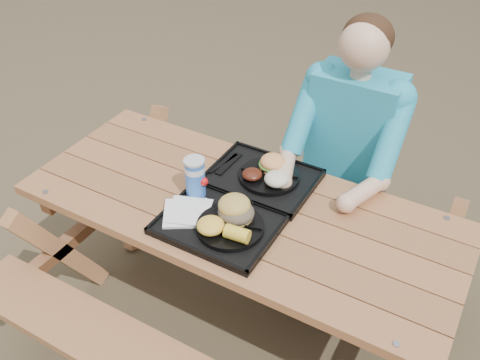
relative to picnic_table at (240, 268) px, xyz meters
The scene contains 18 objects.
ground 0.38m from the picnic_table, ahead, with size 60.00×60.00×0.00m, color #999999.
picnic_table is the anchor object (origin of this frame).
tray_near 0.41m from the picnic_table, 92.72° to the right, with size 0.45×0.35×0.02m, color black.
tray_far 0.43m from the picnic_table, 89.83° to the left, with size 0.45×0.35×0.02m, color black.
plate_near 0.44m from the picnic_table, 73.28° to the right, with size 0.26×0.26×0.02m, color black.
plate_far 0.45m from the picnic_table, 81.22° to the left, with size 0.26×0.26×0.02m, color black.
napkin_stack 0.46m from the picnic_table, 130.39° to the right, with size 0.17×0.17×0.02m, color white.
soda_cup 0.51m from the picnic_table, 164.65° to the right, with size 0.08×0.08×0.16m, color blue.
condiment_bbq 0.41m from the picnic_table, 85.40° to the right, with size 0.05×0.05×0.03m, color black.
condiment_mustard 0.42m from the picnic_table, 33.42° to the right, with size 0.05×0.05×0.03m, color gold.
sandwich 0.50m from the picnic_table, 67.27° to the right, with size 0.13×0.13×0.14m, color gold, non-canonical shape.
mac_cheese 0.49m from the picnic_table, 89.61° to the right, with size 0.11×0.11×0.05m, color yellow.
corn_cob 0.50m from the picnic_table, 62.78° to the right, with size 0.09×0.09×0.05m, color yellow, non-canonical shape.
cutlery_far 0.48m from the picnic_table, 130.88° to the left, with size 0.03×0.18×0.01m, color black.
burger 0.52m from the picnic_table, 84.37° to the left, with size 0.11×0.11×0.10m, color #F79A57, non-canonical shape.
baked_beans 0.46m from the picnic_table, 98.43° to the left, with size 0.09×0.09×0.04m, color #481A0E.
potato_salad 0.48m from the picnic_table, 59.62° to the left, with size 0.10×0.10×0.06m, color silver.
diner 0.70m from the picnic_table, 67.53° to the left, with size 0.48×0.84×1.28m, color #1994B4, non-canonical shape.
Camera 1 is at (0.82, -1.44, 2.17)m, focal length 40.00 mm.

